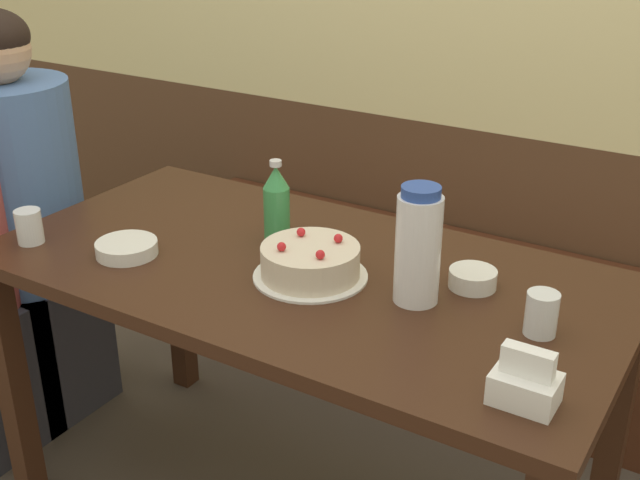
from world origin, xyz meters
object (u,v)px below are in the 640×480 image
bench_seat (437,310)px  person_teal_shirt (23,227)px  glass_tumbler_short (541,314)px  birthday_cake (310,262)px  water_pitcher (418,246)px  glass_water_tall (29,227)px  bowl_rice_small (127,248)px  bowl_soup_white (473,279)px  soju_bottle (277,204)px  napkin_holder (525,383)px

bench_seat → person_teal_shirt: person_teal_shirt is taller
glass_tumbler_short → birthday_cake: bearing=-176.7°
water_pitcher → glass_water_tall: (-0.92, -0.22, -0.08)m
glass_tumbler_short → water_pitcher: bearing=-179.4°
bowl_rice_small → water_pitcher: bearing=12.8°
water_pitcher → bowl_soup_white: size_ratio=2.45×
soju_bottle → bowl_rice_small: (-0.26, -0.24, -0.08)m
soju_bottle → bowl_soup_white: (0.49, 0.03, -0.08)m
napkin_holder → glass_water_tall: napkin_holder is taller
person_teal_shirt → birthday_cake: bearing=-2.8°
bowl_soup_white → person_teal_shirt: 1.37m
bench_seat → birthday_cake: birthday_cake is taller
birthday_cake → glass_water_tall: birthday_cake is taller
soju_bottle → bench_seat: bearing=80.8°
bench_seat → bowl_soup_white: 0.97m
glass_water_tall → person_teal_shirt: bearing=145.4°
bench_seat → bowl_soup_white: bowl_soup_white is taller
bowl_rice_small → glass_water_tall: size_ratio=1.73×
water_pitcher → soju_bottle: water_pitcher is taller
bowl_rice_small → glass_water_tall: 0.26m
bowl_soup_white → glass_tumbler_short: size_ratio=1.18×
soju_bottle → bowl_soup_white: size_ratio=2.01×
bowl_soup_white → bowl_rice_small: (-0.75, -0.27, -0.00)m
water_pitcher → napkin_holder: water_pitcher is taller
birthday_cake → water_pitcher: (0.24, 0.03, 0.09)m
birthday_cake → napkin_holder: size_ratio=2.31×
water_pitcher → glass_tumbler_short: size_ratio=2.89×
bench_seat → bowl_soup_white: size_ratio=18.96×
birthday_cake → bowl_rice_small: bearing=-163.5°
bowl_rice_small → glass_tumbler_short: bearing=9.5°
bench_seat → water_pitcher: (0.29, -0.84, 0.64)m
bench_seat → birthday_cake: (0.05, -0.87, 0.55)m
birthday_cake → bowl_soup_white: bearing=24.0°
bench_seat → bowl_rice_small: size_ratio=13.61×
birthday_cake → glass_tumbler_short: 0.51m
soju_bottle → glass_water_tall: 0.60m
bench_seat → glass_water_tall: (-0.63, -1.06, 0.55)m
glass_water_tall → soju_bottle: bearing=31.9°
birthday_cake → bowl_soup_white: size_ratio=2.47×
bowl_rice_small → glass_tumbler_short: glass_tumbler_short is taller
bench_seat → bowl_rice_small: bowl_rice_small is taller
napkin_holder → bowl_rice_small: 0.98m
glass_water_tall → bowl_rice_small: bearing=16.0°
soju_bottle → birthday_cake: bearing=-34.9°
water_pitcher → glass_water_tall: water_pitcher is taller
birthday_cake → soju_bottle: size_ratio=1.22×
water_pitcher → bench_seat: bearing=109.0°
napkin_holder → bowl_soup_white: size_ratio=1.07×
bowl_rice_small → glass_tumbler_short: 0.95m
napkin_holder → person_teal_shirt: 1.61m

